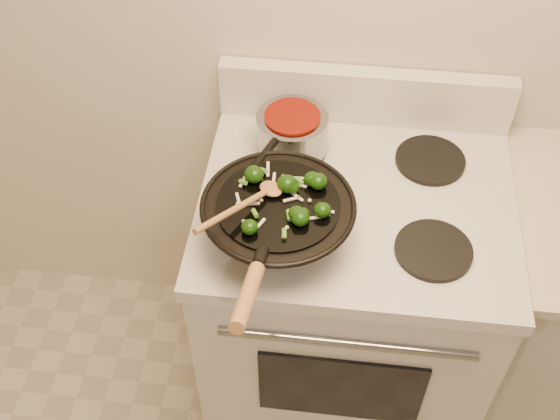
# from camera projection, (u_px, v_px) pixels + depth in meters

# --- Properties ---
(stove) EXTENTS (0.78, 0.67, 1.08)m
(stove) POSITION_uv_depth(u_px,v_px,m) (345.00, 301.00, 2.07)
(stove) COLOR silver
(stove) RESTS_ON ground
(wok) EXTENTS (0.35, 0.58, 0.23)m
(wok) POSITION_uv_depth(u_px,v_px,m) (278.00, 219.00, 1.59)
(wok) COLOR black
(wok) RESTS_ON stove
(stirfry) EXTENTS (0.23, 0.23, 0.04)m
(stirfry) POSITION_uv_depth(u_px,v_px,m) (291.00, 196.00, 1.55)
(stirfry) COLOR #113208
(stirfry) RESTS_ON wok
(wooden_spoon) EXTENTS (0.17, 0.23, 0.07)m
(wooden_spoon) POSITION_uv_depth(u_px,v_px,m) (250.00, 200.00, 1.53)
(wooden_spoon) COLOR #A46F41
(wooden_spoon) RESTS_ON wok
(saucepan) EXTENTS (0.18, 0.29, 0.11)m
(saucepan) POSITION_uv_depth(u_px,v_px,m) (292.00, 132.00, 1.79)
(saucepan) COLOR gray
(saucepan) RESTS_ON stove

